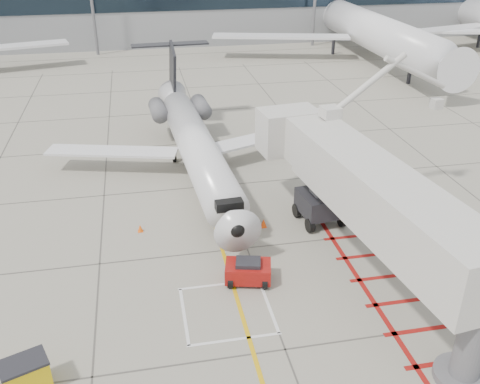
{
  "coord_description": "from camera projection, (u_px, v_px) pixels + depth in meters",
  "views": [
    {
      "loc": [
        -5.19,
        -20.45,
        16.39
      ],
      "look_at": [
        0.0,
        6.0,
        2.5
      ],
      "focal_mm": 40.0,
      "sensor_mm": 36.0,
      "label": 1
    }
  ],
  "objects": [
    {
      "name": "ground_power_unit",
      "position": [
        439.0,
        254.0,
        27.66
      ],
      "size": [
        2.4,
        1.86,
        1.68
      ],
      "primitive_type": null,
      "rotation": [
        0.0,
        0.0,
        -0.33
      ],
      "color": "silver",
      "rests_on": "ground_plane"
    },
    {
      "name": "regional_jet",
      "position": [
        202.0,
        138.0,
        34.91
      ],
      "size": [
        22.95,
        28.21,
        7.08
      ],
      "primitive_type": null,
      "rotation": [
        0.0,
        0.0,
        0.06
      ],
      "color": "silver",
      "rests_on": "ground_plane"
    },
    {
      "name": "jet_bridge",
      "position": [
        382.0,
        212.0,
        25.24
      ],
      "size": [
        11.81,
        20.9,
        7.95
      ],
      "primitive_type": null,
      "rotation": [
        0.0,
        0.0,
        0.12
      ],
      "color": "silver",
      "rests_on": "ground_plane"
    },
    {
      "name": "pushback_tug",
      "position": [
        248.0,
        271.0,
        26.71
      ],
      "size": [
        2.53,
        1.91,
        1.32
      ],
      "primitive_type": null,
      "rotation": [
        0.0,
        0.0,
        -0.24
      ],
      "color": "maroon",
      "rests_on": "ground_plane"
    },
    {
      "name": "cone_nose",
      "position": [
        140.0,
        228.0,
        31.2
      ],
      "size": [
        0.32,
        0.32,
        0.44
      ],
      "primitive_type": "cone",
      "color": "#F95B0D",
      "rests_on": "ground_plane"
    },
    {
      "name": "baggage_cart",
      "position": [
        229.0,
        219.0,
        31.42
      ],
      "size": [
        2.04,
        1.43,
        1.2
      ],
      "primitive_type": null,
      "rotation": [
        0.0,
        0.0,
        -0.13
      ],
      "color": "#505155",
      "rests_on": "ground_plane"
    },
    {
      "name": "ground_plane",
      "position": [
        263.0,
        292.0,
        26.23
      ],
      "size": [
        260.0,
        260.0,
        0.0
      ],
      "primitive_type": "plane",
      "color": "gray",
      "rests_on": "ground"
    },
    {
      "name": "bg_aircraft_c",
      "position": [
        367.0,
        5.0,
        67.52
      ],
      "size": [
        39.2,
        43.56,
        13.07
      ],
      "primitive_type": null,
      "color": "silver",
      "rests_on": "ground_plane"
    },
    {
      "name": "cone_side",
      "position": [
        263.0,
        223.0,
        31.65
      ],
      "size": [
        0.38,
        0.38,
        0.52
      ],
      "primitive_type": "cone",
      "color": "#FF4B0D",
      "rests_on": "ground_plane"
    },
    {
      "name": "spill_bin",
      "position": [
        26.0,
        376.0,
        20.47
      ],
      "size": [
        1.99,
        1.67,
        1.47
      ],
      "primitive_type": null,
      "rotation": [
        0.0,
        0.0,
        0.37
      ],
      "color": "yellow",
      "rests_on": "ground_plane"
    }
  ]
}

